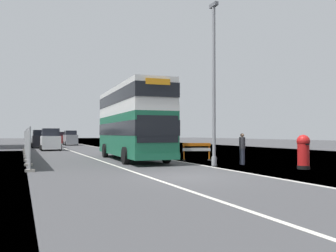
# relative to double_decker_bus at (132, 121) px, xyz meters

# --- Properties ---
(ground) EXTENTS (140.00, 280.00, 0.10)m
(ground) POSITION_rel_double_decker_bus_xyz_m (-0.14, -9.97, -2.61)
(ground) COLOR #424244
(double_decker_bus) EXTENTS (3.06, 11.31, 4.82)m
(double_decker_bus) POSITION_rel_double_decker_bus_xyz_m (0.00, 0.00, 0.00)
(double_decker_bus) COLOR #196042
(double_decker_bus) RESTS_ON ground
(lamppost_foreground) EXTENTS (0.29, 0.70, 8.86)m
(lamppost_foreground) POSITION_rel_double_decker_bus_xyz_m (2.79, -6.21, 1.63)
(lamppost_foreground) COLOR gray
(lamppost_foreground) RESTS_ON ground
(red_pillar_postbox) EXTENTS (0.64, 0.64, 1.69)m
(red_pillar_postbox) POSITION_rel_double_decker_bus_xyz_m (6.00, -9.40, -1.64)
(red_pillar_postbox) COLOR black
(red_pillar_postbox) RESTS_ON ground
(roadworks_barrier) EXTENTS (1.84, 0.94, 1.14)m
(roadworks_barrier) POSITION_rel_double_decker_bus_xyz_m (3.67, -2.34, -1.84)
(roadworks_barrier) COLOR orange
(roadworks_barrier) RESTS_ON ground
(construction_site_fence) EXTENTS (0.44, 27.40, 2.07)m
(construction_site_fence) POSITION_rel_double_decker_bus_xyz_m (-6.50, 7.80, -1.57)
(construction_site_fence) COLOR #A8AAAD
(construction_site_fence) RESTS_ON ground
(car_oncoming_near) EXTENTS (2.02, 4.03, 2.29)m
(car_oncoming_near) POSITION_rel_double_decker_bus_xyz_m (-4.04, 16.50, -1.50)
(car_oncoming_near) COLOR silver
(car_oncoming_near) RESTS_ON ground
(car_receding_mid) EXTENTS (2.06, 4.42, 2.22)m
(car_receding_mid) POSITION_rel_double_decker_bus_xyz_m (-4.66, 24.87, -1.52)
(car_receding_mid) COLOR black
(car_receding_mid) RESTS_ON ground
(car_receding_far) EXTENTS (1.93, 4.48, 2.23)m
(car_receding_far) POSITION_rel_double_decker_bus_xyz_m (0.11, 33.59, -1.51)
(car_receding_far) COLOR gray
(car_receding_far) RESTS_ON ground
(car_far_side) EXTENTS (2.00, 4.34, 2.07)m
(car_far_side) POSITION_rel_double_decker_bus_xyz_m (-0.51, 39.72, -1.58)
(car_far_side) COLOR maroon
(car_far_side) RESTS_ON ground
(pedestrian_at_kerb) EXTENTS (0.34, 0.34, 1.77)m
(pedestrian_at_kerb) POSITION_rel_double_decker_bus_xyz_m (4.68, -6.06, -1.67)
(pedestrian_at_kerb) COLOR #2D3342
(pedestrian_at_kerb) RESTS_ON ground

